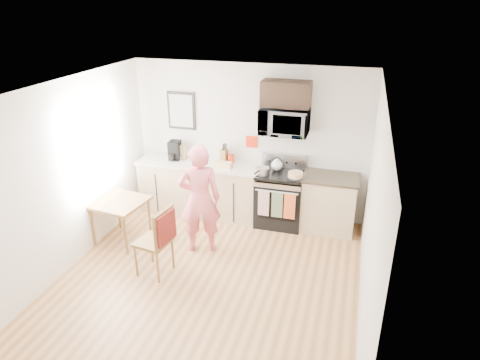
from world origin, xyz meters
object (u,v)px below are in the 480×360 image
(person, at_px, (200,199))
(chair, at_px, (161,234))
(dining_table, at_px, (120,206))
(cake, at_px, (296,175))
(microwave, at_px, (284,121))
(range, at_px, (280,200))

(person, distance_m, chair, 0.83)
(dining_table, bearing_deg, chair, -32.84)
(chair, relative_size, cake, 3.51)
(microwave, bearing_deg, dining_table, -149.24)
(person, bearing_deg, range, -151.68)
(dining_table, relative_size, cake, 2.56)
(dining_table, bearing_deg, range, 28.76)
(person, xyz_separation_m, chair, (-0.27, -0.76, -0.19))
(microwave, bearing_deg, range, -89.94)
(range, xyz_separation_m, microwave, (-0.00, 0.10, 1.32))
(chair, bearing_deg, microwave, 67.04)
(range, bearing_deg, chair, -123.66)
(range, xyz_separation_m, cake, (0.26, -0.15, 0.53))
(range, height_order, cake, range)
(microwave, distance_m, chair, 2.60)
(microwave, bearing_deg, person, -128.65)
(range, bearing_deg, dining_table, -151.24)
(person, xyz_separation_m, dining_table, (-1.27, -0.11, -0.23))
(microwave, relative_size, cake, 2.63)
(microwave, xyz_separation_m, cake, (0.26, -0.25, -0.79))
(dining_table, distance_m, chair, 1.19)
(range, bearing_deg, cake, -29.82)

